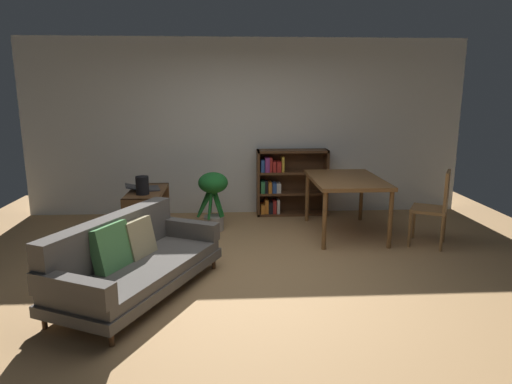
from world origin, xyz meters
TOP-DOWN VIEW (x-y plane):
  - ground_plane at (0.00, 0.00)m, footprint 8.16×8.16m
  - back_wall_panel at (0.00, 2.70)m, footprint 6.80×0.10m
  - fabric_couch at (-1.21, -0.28)m, footprint 1.52×2.01m
  - media_console at (-1.36, 1.48)m, footprint 0.45×1.01m
  - open_laptop at (-1.40, 1.55)m, footprint 0.50×0.42m
  - desk_speaker at (-1.36, 1.25)m, footprint 0.16×0.16m
  - potted_floor_plant at (-0.49, 1.72)m, footprint 0.44×0.44m
  - dining_table at (1.30, 1.46)m, footprint 0.92×1.36m
  - dining_chair_near at (2.30, 0.90)m, footprint 0.56×0.57m
  - bookshelf at (0.63, 2.52)m, footprint 1.10×0.31m

SIDE VIEW (x-z plane):
  - ground_plane at x=0.00m, z-range 0.00..0.00m
  - media_console at x=-1.36m, z-range 0.00..0.63m
  - fabric_couch at x=-1.21m, z-range -0.03..0.71m
  - bookshelf at x=0.63m, z-range -0.01..1.02m
  - potted_floor_plant at x=-0.49m, z-range 0.12..0.94m
  - dining_chair_near at x=2.30m, z-range 0.05..1.02m
  - open_laptop at x=-1.40m, z-range 0.61..0.69m
  - dining_table at x=1.30m, z-range 0.31..1.09m
  - desk_speaker at x=-1.36m, z-range 0.63..0.86m
  - back_wall_panel at x=0.00m, z-range 0.00..2.70m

